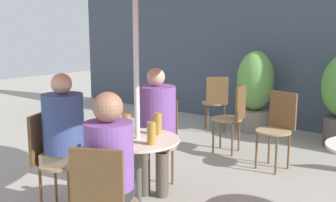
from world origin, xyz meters
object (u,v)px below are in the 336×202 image
bistro_chair_4 (278,123)px  potted_plant_0 (255,90)px  bistro_chair_0 (159,135)px  bistro_chair_5 (234,113)px  cafe_table_near (138,159)px  bistro_chair_1 (51,153)px  beer_glass_3 (127,124)px  beer_glass_1 (151,133)px  beer_glass_0 (113,132)px  seated_person_1 (65,132)px  bistro_chair_2 (103,198)px  bistro_chair_3 (216,99)px  seated_person_2 (110,163)px  beer_glass_2 (158,124)px  seated_person_0 (156,120)px

bistro_chair_4 → potted_plant_0: size_ratio=0.69×
bistro_chair_0 → bistro_chair_5: (0.07, 1.40, 0.00)m
cafe_table_near → bistro_chair_1: 0.77m
bistro_chair_4 → beer_glass_3: (-0.57, -1.86, 0.26)m
beer_glass_1 → beer_glass_0: bearing=-154.2°
bistro_chair_1 → beer_glass_3: size_ratio=5.44×
cafe_table_near → seated_person_1: 0.65m
bistro_chair_2 → bistro_chair_4: size_ratio=1.00×
seated_person_1 → beer_glass_1: 0.79m
beer_glass_1 → potted_plant_0: size_ratio=0.14×
bistro_chair_3 → beer_glass_1: bearing=71.3°
bistro_chair_5 → seated_person_1: 2.40m
bistro_chair_3 → seated_person_1: (0.45, -3.17, 0.19)m
cafe_table_near → beer_glass_1: beer_glass_1 is taller
bistro_chair_4 → beer_glass_1: 2.02m
beer_glass_1 → bistro_chair_3: bearing=112.3°
bistro_chair_0 → beer_glass_1: bearing=-80.4°
bistro_chair_0 → seated_person_2: bearing=-90.0°
cafe_table_near → bistro_chair_1: size_ratio=0.81×
beer_glass_2 → seated_person_0: bearing=131.8°
bistro_chair_0 → beer_glass_1: size_ratio=4.95×
bistro_chair_1 → beer_glass_3: 0.70m
cafe_table_near → bistro_chair_4: size_ratio=0.81×
bistro_chair_1 → seated_person_0: (0.42, 0.90, 0.19)m
bistro_chair_1 → beer_glass_1: (0.89, 0.28, 0.26)m
bistro_chair_3 → seated_person_2: 3.69m
bistro_chair_1 → beer_glass_0: bistro_chair_1 is taller
beer_glass_1 → beer_glass_2: size_ratio=0.97×
bistro_chair_0 → seated_person_2: (0.61, -1.25, 0.18)m
bistro_chair_4 → beer_glass_1: bearing=-86.1°
seated_person_1 → seated_person_2: (0.84, -0.29, -0.01)m
bistro_chair_0 → seated_person_1: 1.01m
bistro_chair_3 → beer_glass_1: 3.20m
potted_plant_0 → seated_person_0: bearing=-83.7°
bistro_chair_3 → beer_glass_0: size_ratio=5.44×
beer_glass_2 → beer_glass_3: bearing=-153.0°
seated_person_1 → seated_person_2: seated_person_1 is taller
bistro_chair_4 → potted_plant_0: bearing=134.0°
cafe_table_near → beer_glass_2: bearing=76.6°
seated_person_0 → seated_person_2: 1.25m
seated_person_1 → potted_plant_0: (-0.02, 3.60, -0.07)m
seated_person_2 → bistro_chair_2: bearing=90.0°
bistro_chair_0 → potted_plant_0: bearing=69.1°
cafe_table_near → bistro_chair_4: bistro_chair_4 is taller
beer_glass_0 → beer_glass_3: bearing=112.4°
cafe_table_near → bistro_chair_0: bistro_chair_0 is taller
bistro_chair_1 → bistro_chair_0: bearing=-45.0°
cafe_table_near → bistro_chair_5: bearing=97.4°
seated_person_0 → beer_glass_1: seated_person_0 is taller
cafe_table_near → bistro_chair_3: 3.07m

